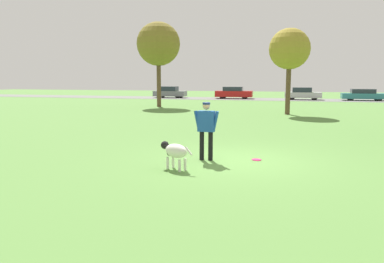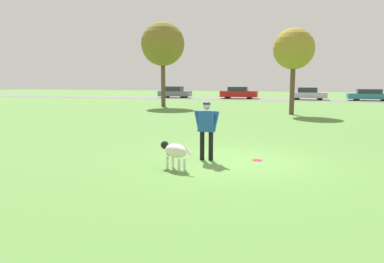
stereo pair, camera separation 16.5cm
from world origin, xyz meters
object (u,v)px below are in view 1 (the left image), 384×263
frisbee (257,160)px  parked_car_grey (170,92)px  parked_car_silver (303,94)px  tree_mid_center (290,49)px  dog (175,151)px  parked_car_teal (364,95)px  parked_car_red (234,93)px  tree_far_left (158,44)px  person (206,126)px

frisbee → parked_car_grey: (-14.09, 33.02, 0.66)m
frisbee → parked_car_silver: size_ratio=0.07×
tree_mid_center → parked_car_silver: (1.13, 18.31, -3.48)m
dog → frisbee: (1.89, 1.67, -0.46)m
parked_car_grey → parked_car_silver: size_ratio=1.00×
dog → tree_mid_center: tree_mid_center is taller
parked_car_grey → parked_car_teal: parked_car_grey is taller
parked_car_red → parked_car_teal: bearing=-3.3°
parked_car_teal → parked_car_silver: bearing=-179.6°
tree_far_left → person: bearing=-65.6°
person → tree_mid_center: 15.38m
tree_far_left → parked_car_red: 15.58m
person → parked_car_grey: bearing=112.3°
dog → parked_car_red: size_ratio=0.23×
dog → parked_car_silver: bearing=-67.8°
tree_far_left → parked_car_teal: size_ratio=1.51×
person → parked_car_silver: (2.95, 33.25, -0.31)m
dog → tree_far_left: (-8.13, 20.31, 4.61)m
dog → parked_car_grey: bearing=-42.7°
tree_far_left → parked_car_silver: tree_far_left is taller
person → dog: person is taller
parked_car_grey → tree_far_left: bearing=-76.1°
person → dog: size_ratio=1.60×
frisbee → parked_car_silver: bearing=87.3°
dog → tree_mid_center: 16.79m
tree_far_left → parked_car_red: tree_far_left is taller
person → tree_far_left: tree_far_left is taller
parked_car_red → parked_car_silver: 7.75m
dog → parked_car_teal: 35.98m
parked_car_grey → tree_mid_center: bearing=-53.7°
person → parked_car_grey: person is taller
parked_car_grey → frisbee: bearing=-68.8°
parked_car_grey → parked_car_red: bearing=-1.4°
tree_far_left → parked_car_silver: 18.87m
tree_far_left → parked_car_silver: size_ratio=1.75×
person → tree_mid_center: bearing=84.6°
person → tree_mid_center: (1.82, 14.94, 3.17)m
tree_far_left → tree_mid_center: 11.27m
dog → parked_car_grey: size_ratio=0.26×
parked_car_silver → parked_car_teal: (6.26, 0.12, -0.07)m
tree_mid_center → parked_car_teal: bearing=68.2°
tree_far_left → dog: bearing=-68.2°
tree_mid_center → parked_car_silver: size_ratio=1.39×
person → tree_far_left: 21.30m
frisbee → parked_car_silver: (1.57, 32.86, 0.66)m
parked_car_grey → person: bearing=-71.0°
dog → parked_car_teal: (9.71, 34.65, 0.14)m
tree_mid_center → parked_car_grey: 23.76m
person → parked_car_teal: bearing=76.1°
frisbee → tree_far_left: tree_far_left is taller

